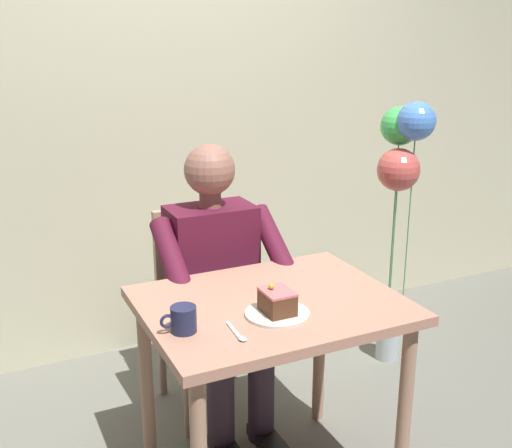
{
  "coord_description": "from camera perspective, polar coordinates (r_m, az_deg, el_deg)",
  "views": [
    {
      "loc": [
        0.89,
        1.75,
        1.63
      ],
      "look_at": [
        0.01,
        -0.1,
        1.0
      ],
      "focal_mm": 43.52,
      "sensor_mm": 36.0,
      "label": 1
    }
  ],
  "objects": [
    {
      "name": "dining_table",
      "position": [
        2.2,
        1.38,
        -9.67
      ],
      "size": [
        0.88,
        0.69,
        0.75
      ],
      "color": "tan",
      "rests_on": "ground"
    },
    {
      "name": "dessert_spoon",
      "position": [
        1.92,
        -1.65,
        -10.11
      ],
      "size": [
        0.03,
        0.14,
        0.01
      ],
      "color": "silver",
      "rests_on": "dining_table"
    },
    {
      "name": "balloon_display",
      "position": [
        3.05,
        13.24,
        4.78
      ],
      "size": [
        0.25,
        0.28,
        1.34
      ],
      "color": "#B2C1C6",
      "rests_on": "ground"
    },
    {
      "name": "chair",
      "position": [
        2.81,
        -4.73,
        -6.94
      ],
      "size": [
        0.42,
        0.42,
        0.89
      ],
      "color": "tan",
      "rests_on": "ground"
    },
    {
      "name": "dessert_plate",
      "position": [
        2.05,
        1.96,
        -8.23
      ],
      "size": [
        0.21,
        0.21,
        0.01
      ],
      "primitive_type": "cylinder",
      "color": "silver",
      "rests_on": "dining_table"
    },
    {
      "name": "cake_slice",
      "position": [
        2.03,
        1.96,
        -7.11
      ],
      "size": [
        0.09,
        0.12,
        0.1
      ],
      "color": "#55331E",
      "rests_on": "dessert_plate"
    },
    {
      "name": "coffee_cup",
      "position": [
        1.94,
        -6.73,
        -8.64
      ],
      "size": [
        0.12,
        0.08,
        0.08
      ],
      "color": "#1F2445",
      "rests_on": "dining_table"
    },
    {
      "name": "cafe_rear_panel",
      "position": [
        3.22,
        -9.66,
        14.5
      ],
      "size": [
        6.4,
        0.12,
        3.0
      ],
      "primitive_type": "cube",
      "color": "beige",
      "rests_on": "ground"
    },
    {
      "name": "seated_person",
      "position": [
        2.61,
        -3.44,
        -5.53
      ],
      "size": [
        0.53,
        0.58,
        1.21
      ],
      "color": "#52142A",
      "rests_on": "ground"
    }
  ]
}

